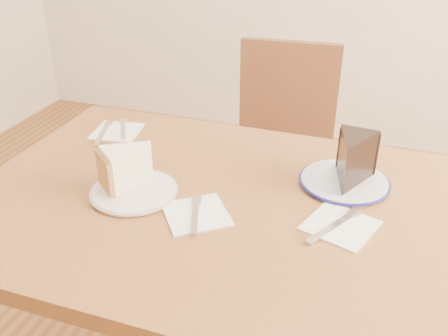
% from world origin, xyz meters
% --- Properties ---
extents(table, '(1.20, 0.80, 0.75)m').
position_xyz_m(table, '(0.00, 0.00, 0.65)').
color(table, '#4C2B14').
rests_on(table, ground).
extents(chair_far, '(0.47, 0.47, 0.89)m').
position_xyz_m(chair_far, '(-0.04, 0.74, 0.49)').
color(chair_far, '#371C10').
rests_on(chair_far, ground).
extents(plate_cream, '(0.19, 0.19, 0.01)m').
position_xyz_m(plate_cream, '(-0.22, -0.04, 0.76)').
color(plate_cream, silver).
rests_on(plate_cream, table).
extents(plate_navy, '(0.20, 0.20, 0.01)m').
position_xyz_m(plate_navy, '(0.24, 0.16, 0.76)').
color(plate_navy, silver).
rests_on(plate_navy, table).
extents(carrot_cake, '(0.13, 0.14, 0.09)m').
position_xyz_m(carrot_cake, '(-0.23, -0.02, 0.80)').
color(carrot_cake, '#EFE2C6').
rests_on(carrot_cake, plate_cream).
extents(chocolate_cake, '(0.11, 0.14, 0.10)m').
position_xyz_m(chocolate_cake, '(0.25, 0.15, 0.81)').
color(chocolate_cake, black).
rests_on(chocolate_cake, plate_navy).
extents(napkin_cream, '(0.18, 0.18, 0.00)m').
position_xyz_m(napkin_cream, '(-0.05, -0.07, 0.75)').
color(napkin_cream, white).
rests_on(napkin_cream, table).
extents(napkin_navy, '(0.17, 0.17, 0.00)m').
position_xyz_m(napkin_navy, '(0.25, -0.01, 0.75)').
color(napkin_navy, white).
rests_on(napkin_navy, table).
extents(napkin_spare, '(0.15, 0.15, 0.00)m').
position_xyz_m(napkin_spare, '(-0.42, 0.24, 0.75)').
color(napkin_spare, white).
rests_on(napkin_spare, table).
extents(fork_cream, '(0.06, 0.14, 0.00)m').
position_xyz_m(fork_cream, '(-0.05, -0.08, 0.76)').
color(fork_cream, silver).
rests_on(fork_cream, napkin_cream).
extents(knife_navy, '(0.10, 0.16, 0.00)m').
position_xyz_m(knife_navy, '(0.24, -0.03, 0.76)').
color(knife_navy, silver).
rests_on(knife_navy, napkin_navy).
extents(fork_spare, '(0.08, 0.13, 0.00)m').
position_xyz_m(fork_spare, '(-0.41, 0.26, 0.76)').
color(fork_spare, silver).
rests_on(fork_spare, napkin_spare).
extents(knife_spare, '(0.06, 0.16, 0.00)m').
position_xyz_m(knife_spare, '(-0.45, 0.21, 0.76)').
color(knife_spare, silver).
rests_on(knife_spare, napkin_spare).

